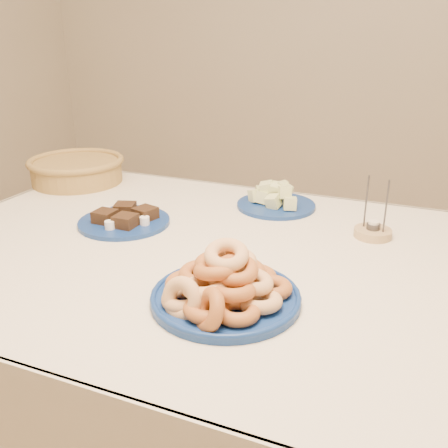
{
  "coord_description": "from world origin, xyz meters",
  "views": [
    {
      "loc": [
        0.42,
        -1.06,
        1.28
      ],
      "look_at": [
        0.0,
        -0.05,
        0.85
      ],
      "focal_mm": 40.0,
      "sensor_mm": 36.0,
      "label": 1
    }
  ],
  "objects_px": {
    "brownie_plate": "(124,219)",
    "wicker_basket": "(77,169)",
    "dining_table": "(231,291)",
    "candle_holder": "(373,231)",
    "melon_plate": "(275,199)",
    "donut_platter": "(224,287)"
  },
  "relations": [
    {
      "from": "candle_holder",
      "to": "dining_table",
      "type": "bearing_deg",
      "value": -141.31
    },
    {
      "from": "dining_table",
      "to": "brownie_plate",
      "type": "distance_m",
      "value": 0.39
    },
    {
      "from": "donut_platter",
      "to": "wicker_basket",
      "type": "bearing_deg",
      "value": 144.51
    },
    {
      "from": "wicker_basket",
      "to": "candle_holder",
      "type": "relative_size",
      "value": 2.31
    },
    {
      "from": "donut_platter",
      "to": "candle_holder",
      "type": "height_order",
      "value": "candle_holder"
    },
    {
      "from": "melon_plate",
      "to": "brownie_plate",
      "type": "xyz_separation_m",
      "value": [
        -0.36,
        -0.31,
        -0.01
      ]
    },
    {
      "from": "dining_table",
      "to": "candle_holder",
      "type": "distance_m",
      "value": 0.42
    },
    {
      "from": "melon_plate",
      "to": "wicker_basket",
      "type": "bearing_deg",
      "value": -178.66
    },
    {
      "from": "dining_table",
      "to": "wicker_basket",
      "type": "height_order",
      "value": "wicker_basket"
    },
    {
      "from": "wicker_basket",
      "to": "candle_holder",
      "type": "height_order",
      "value": "candle_holder"
    },
    {
      "from": "brownie_plate",
      "to": "dining_table",
      "type": "bearing_deg",
      "value": -11.07
    },
    {
      "from": "melon_plate",
      "to": "brownie_plate",
      "type": "bearing_deg",
      "value": -138.9
    },
    {
      "from": "donut_platter",
      "to": "candle_holder",
      "type": "relative_size",
      "value": 2.43
    },
    {
      "from": "donut_platter",
      "to": "candle_holder",
      "type": "bearing_deg",
      "value": 63.56
    },
    {
      "from": "donut_platter",
      "to": "brownie_plate",
      "type": "height_order",
      "value": "donut_platter"
    },
    {
      "from": "donut_platter",
      "to": "melon_plate",
      "type": "bearing_deg",
      "value": 97.53
    },
    {
      "from": "brownie_plate",
      "to": "wicker_basket",
      "type": "bearing_deg",
      "value": 143.31
    },
    {
      "from": "donut_platter",
      "to": "brownie_plate",
      "type": "distance_m",
      "value": 0.53
    },
    {
      "from": "brownie_plate",
      "to": "candle_holder",
      "type": "bearing_deg",
      "value": 14.89
    },
    {
      "from": "dining_table",
      "to": "donut_platter",
      "type": "xyz_separation_m",
      "value": [
        0.07,
        -0.23,
        0.14
      ]
    },
    {
      "from": "candle_holder",
      "to": "donut_platter",
      "type": "bearing_deg",
      "value": -116.44
    },
    {
      "from": "brownie_plate",
      "to": "donut_platter",
      "type": "bearing_deg",
      "value": -34.38
    }
  ]
}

